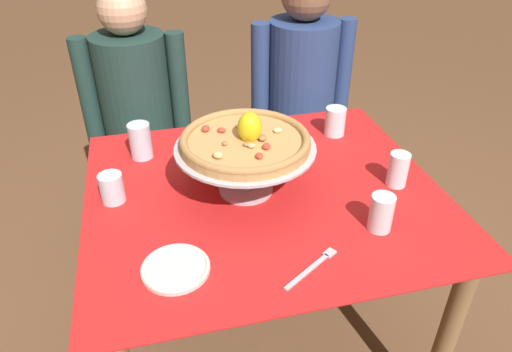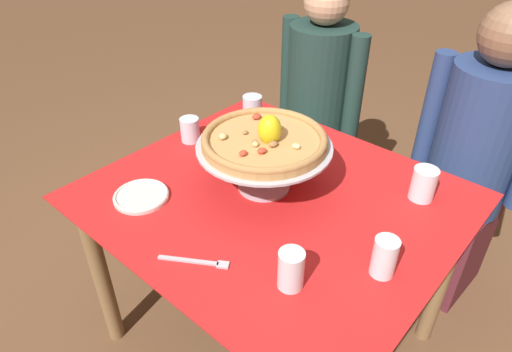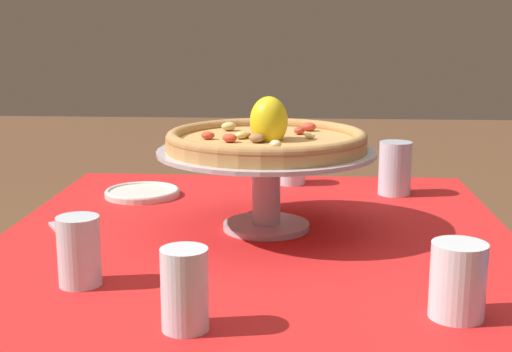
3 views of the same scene
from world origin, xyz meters
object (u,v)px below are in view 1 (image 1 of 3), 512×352
Objects in this scene: water_glass_side_right at (398,171)px; diner_right at (300,114)px; pizza_stand at (245,158)px; dinner_fork at (314,266)px; side_plate at (176,268)px; water_glass_front_right at (381,215)px; water_glass_back_right at (335,123)px; water_glass_back_left at (141,143)px; water_glass_side_left at (112,190)px; diner_left at (141,132)px; pizza at (245,140)px.

water_glass_side_right is 0.09× the size of diner_right.
dinner_fork is at bearing -76.41° from pizza_stand.
water_glass_front_right is at bearing 3.00° from side_plate.
water_glass_back_right is at bearing 34.68° from pizza_stand.
pizza_stand reaches higher than water_glass_back_left.
water_glass_front_right is 0.79m from water_glass_side_left.
diner_left is 0.75m from diner_right.
water_glass_side_left is 0.38m from side_plate.
water_glass_side_right is 0.64× the size of side_plate.
water_glass_back_right is 1.16× the size of water_glass_side_left.
diner_left is at bearing 112.31° from pizza_stand.
diner_left is (-0.41, 1.15, -0.16)m from dinner_fork.
water_glass_side_left is 0.65m from dinner_fork.
pizza_stand is 0.43m from water_glass_back_left.
water_glass_side_right is (0.88, -0.13, 0.01)m from water_glass_side_left.
diner_right reaches higher than water_glass_side_left.
pizza is 2.22× the size of side_plate.
water_glass_back_left is at bearing 138.26° from water_glass_front_right.
water_glass_side_right is (0.47, -0.08, -0.07)m from pizza_stand.
dinner_fork is (0.34, -0.07, -0.01)m from side_plate.
pizza is at bearing -43.05° from water_glass_back_left.
water_glass_back_left reaches higher than side_plate.
dinner_fork is (0.09, -0.38, -0.18)m from pizza.
diner_right is (0.11, 1.00, -0.18)m from water_glass_front_right.
diner_left is (-0.73, 0.49, -0.20)m from water_glass_back_right.
side_plate is 0.14× the size of diner_left.
water_glass_back_left reaches higher than dinner_fork.
water_glass_front_right is 0.63× the size of dinner_fork.
pizza is 0.42m from dinner_fork.
diner_right is (0.02, 0.45, -0.17)m from water_glass_back_right.
water_glass_back_left is at bearing 136.95° from pizza.
water_glass_back_left is at bearing 68.72° from water_glass_side_left.
water_glass_side_right is (0.15, 0.19, 0.00)m from water_glass_front_right.
pizza is 4.20× the size of water_glass_side_left.
diner_left reaches higher than water_glass_front_right.
pizza_stand reaches higher than water_glass_front_right.
dinner_fork is 0.14× the size of diner_right.
diner_right is (0.43, 0.73, -0.25)m from pizza_stand.
water_glass_back_left is (-0.31, 0.29, -0.06)m from pizza_stand.
water_glass_back_right is (0.09, 0.56, -0.00)m from water_glass_front_right.
water_glass_side_left is at bearing -163.47° from water_glass_back_right.
water_glass_side_right is 0.64× the size of dinner_fork.
water_glass_back_right reaches higher than water_glass_side_left.
side_plate is 1.24m from diner_right.
water_glass_back_right is at bearing 16.53° from water_glass_side_left.
water_glass_back_right is 0.61× the size of dinner_fork.
water_glass_back_left is 0.72× the size of side_plate.
dinner_fork is 1.23m from diner_left.
water_glass_front_right is 0.98× the size of water_glass_side_right.
water_glass_front_right is 0.24m from water_glass_side_right.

